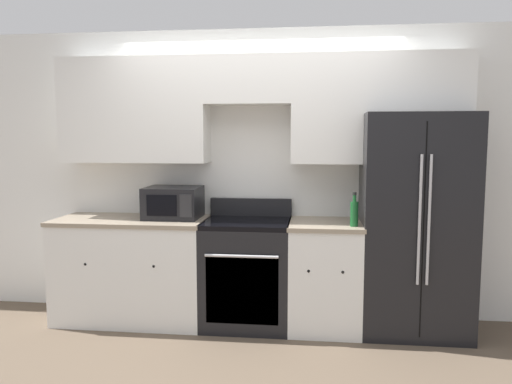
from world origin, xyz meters
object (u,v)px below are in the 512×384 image
refrigerator (415,224)px  microwave (173,202)px  bottle (354,213)px  oven_range (247,272)px

refrigerator → microwave: size_ratio=3.83×
refrigerator → bottle: 0.56m
oven_range → bottle: bottle is taller
microwave → bottle: size_ratio=1.73×
microwave → refrigerator: bearing=-1.3°
oven_range → microwave: 0.90m
microwave → bottle: bearing=-8.8°
microwave → bottle: 1.59m
microwave → oven_range: bearing=-6.4°
refrigerator → oven_range: bearing=-178.8°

